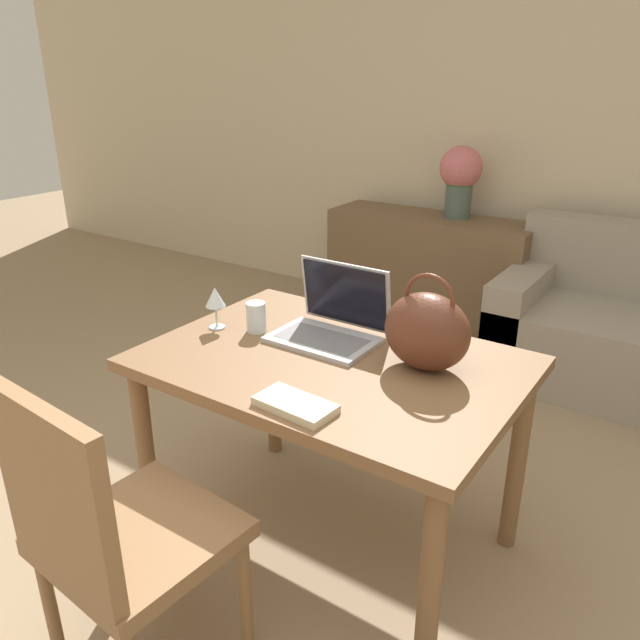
% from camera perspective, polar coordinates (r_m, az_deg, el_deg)
% --- Properties ---
extents(wall_back, '(10.00, 0.06, 2.70)m').
position_cam_1_polar(wall_back, '(4.04, 22.22, 17.16)').
color(wall_back, beige).
rests_on(wall_back, ground_plane).
extents(dining_table, '(1.17, 0.82, 0.73)m').
position_cam_1_polar(dining_table, '(2.03, 1.11, -5.93)').
color(dining_table, brown).
rests_on(dining_table, ground_plane).
extents(chair, '(0.47, 0.47, 0.93)m').
position_cam_1_polar(chair, '(1.71, -18.52, -17.81)').
color(chair, olive).
rests_on(chair, ground_plane).
extents(sideboard, '(1.31, 0.40, 0.72)m').
position_cam_1_polar(sideboard, '(4.14, 9.82, 4.48)').
color(sideboard, brown).
rests_on(sideboard, ground_plane).
extents(laptop, '(0.35, 0.28, 0.25)m').
position_cam_1_polar(laptop, '(2.12, 1.23, 0.17)').
color(laptop, '#ADADB2').
rests_on(laptop, dining_table).
extents(drinking_glass, '(0.07, 0.07, 0.11)m').
position_cam_1_polar(drinking_glass, '(2.18, -5.86, 0.27)').
color(drinking_glass, silver).
rests_on(drinking_glass, dining_table).
extents(wine_glass, '(0.07, 0.07, 0.15)m').
position_cam_1_polar(wine_glass, '(2.20, -9.56, 1.93)').
color(wine_glass, silver).
rests_on(wine_glass, dining_table).
extents(handbag, '(0.27, 0.19, 0.30)m').
position_cam_1_polar(handbag, '(1.90, 9.75, -0.98)').
color(handbag, '#592D1E').
rests_on(handbag, dining_table).
extents(flower_vase, '(0.26, 0.26, 0.44)m').
position_cam_1_polar(flower_vase, '(3.99, 12.70, 12.75)').
color(flower_vase, '#47564C').
rests_on(flower_vase, sideboard).
extents(book, '(0.23, 0.13, 0.02)m').
position_cam_1_polar(book, '(1.70, -2.28, -7.76)').
color(book, beige).
rests_on(book, dining_table).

